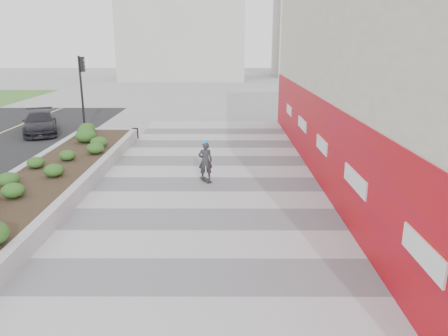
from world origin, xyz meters
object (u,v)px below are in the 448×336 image
at_px(skateboarder, 205,160).
at_px(car_dark, 40,123).
at_px(planter, 41,184).
at_px(traffic_signal_near, 82,83).

bearing_deg(skateboarder, car_dark, 113.05).
xyz_separation_m(planter, skateboarder, (5.38, 1.56, 0.37)).
relative_size(planter, car_dark, 4.25).
height_order(skateboarder, car_dark, skateboarder).
relative_size(planter, skateboarder, 11.55).
bearing_deg(skateboarder, planter, 171.32).
distance_m(traffic_signal_near, skateboarder, 11.59).
bearing_deg(traffic_signal_near, car_dark, -173.02).
xyz_separation_m(planter, traffic_signal_near, (-1.73, 10.50, 2.34)).
bearing_deg(car_dark, traffic_signal_near, -14.61).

